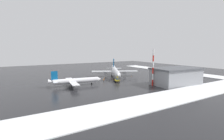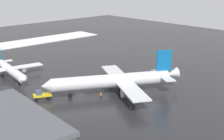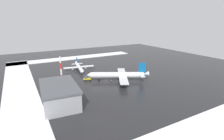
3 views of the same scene
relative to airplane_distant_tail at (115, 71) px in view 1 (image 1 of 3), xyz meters
name	(u,v)px [view 1 (image 1 of 3)]	position (x,y,z in m)	size (l,w,h in m)	color
ground_plane	(103,79)	(-11.08, -3.25, -3.71)	(240.00, 240.00, 0.00)	#232326
snow_bank_far	(167,98)	(-11.08, -53.25, -3.57)	(152.00, 16.00, 0.29)	white
snow_bank_right	(174,71)	(55.92, -3.25, -3.57)	(14.00, 116.00, 0.29)	white
airplane_distant_tail	(115,71)	(0.00, 0.00, 0.00)	(29.68, 34.79, 11.24)	silver
airplane_far_rear	(75,81)	(-32.93, -13.67, -1.09)	(26.72, 22.30, 7.95)	white
pushback_tug	(117,80)	(-9.73, -16.75, -2.43)	(3.90, 5.10, 2.50)	gold
ground_crew_by_nose_gear	(120,76)	(0.31, -5.26, -2.74)	(0.36, 0.36, 1.71)	black
ground_crew_near_tug	(104,80)	(-15.51, -11.75, -2.74)	(0.36, 0.36, 1.71)	black
antenna_mast	(153,68)	(0.46, -33.95, 5.51)	(0.70, 0.70, 18.44)	red
cargo_hangar	(176,76)	(12.92, -38.20, 0.73)	(26.18, 17.06, 8.80)	gray
traffic_cone_near_nose	(131,76)	(10.13, -4.32, -3.44)	(0.36, 0.36, 0.55)	orange
traffic_cone_mid_line	(104,78)	(-9.24, -1.74, -3.44)	(0.36, 0.36, 0.55)	orange
traffic_cone_wingtip_side	(113,79)	(-7.30, -8.72, -3.44)	(0.36, 0.36, 0.55)	orange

